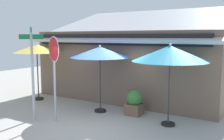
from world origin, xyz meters
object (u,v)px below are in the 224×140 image
patio_umbrella_mustard_left (37,49)px  sidewalk_planter (134,102)px  stop_sign (54,62)px  patio_umbrella_royal_blue_center (100,53)px  patio_umbrella_teal_right (170,54)px  street_sign_post (32,65)px

patio_umbrella_mustard_left → sidewalk_planter: 5.06m
stop_sign → patio_umbrella_mustard_left: (-2.76, 1.79, 0.27)m
stop_sign → sidewalk_planter: 3.22m
patio_umbrella_mustard_left → patio_umbrella_royal_blue_center: (3.44, -0.10, -0.04)m
patio_umbrella_royal_blue_center → patio_umbrella_teal_right: bearing=-2.2°
patio_umbrella_mustard_left → street_sign_post: bearing=-45.4°
street_sign_post → sidewalk_planter: (2.70, 2.28, -1.44)m
patio_umbrella_mustard_left → sidewalk_planter: patio_umbrella_mustard_left is taller
patio_umbrella_mustard_left → patio_umbrella_royal_blue_center: patio_umbrella_mustard_left is taller
patio_umbrella_teal_right → street_sign_post: bearing=-156.0°
patio_umbrella_teal_right → sidewalk_planter: size_ratio=2.88×
stop_sign → patio_umbrella_royal_blue_center: stop_sign is taller
street_sign_post → patio_umbrella_teal_right: (4.13, 1.84, 0.40)m
street_sign_post → patio_umbrella_royal_blue_center: (1.43, 1.94, 0.35)m
patio_umbrella_mustard_left → stop_sign: bearing=-32.9°
street_sign_post → sidewalk_planter: bearing=40.1°
patio_umbrella_mustard_left → sidewalk_planter: bearing=2.9°
street_sign_post → patio_umbrella_royal_blue_center: bearing=53.6°
patio_umbrella_royal_blue_center → sidewalk_planter: (1.27, 0.34, -1.79)m
patio_umbrella_mustard_left → patio_umbrella_teal_right: 6.15m
stop_sign → patio_umbrella_teal_right: stop_sign is taller
street_sign_post → patio_umbrella_mustard_left: street_sign_post is taller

